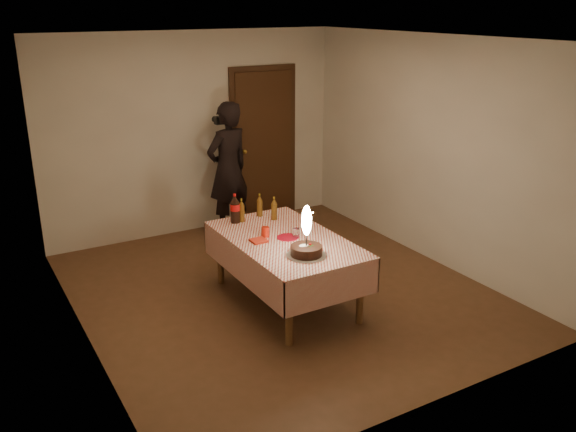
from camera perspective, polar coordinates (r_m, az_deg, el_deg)
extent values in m
cube|color=brown|center=(6.55, -0.73, -7.05)|extent=(4.00, 4.50, 0.01)
cube|color=beige|center=(8.07, -8.73, 7.59)|extent=(4.00, 0.04, 2.60)
cube|color=beige|center=(4.37, 13.91, -2.92)|extent=(4.00, 0.04, 2.60)
cube|color=beige|center=(5.43, -19.47, 0.93)|extent=(0.04, 4.50, 2.60)
cube|color=beige|center=(7.25, 13.19, 5.98)|extent=(0.04, 4.50, 2.60)
cube|color=silver|center=(5.88, -0.84, 16.28)|extent=(4.00, 4.50, 0.04)
cube|color=#472814|center=(8.51, -2.27, 6.51)|extent=(0.85, 0.05, 2.05)
sphere|color=#B28C33|center=(8.33, -4.06, 6.02)|extent=(0.06, 0.06, 0.06)
cube|color=brown|center=(6.07, -0.24, -2.39)|extent=(0.90, 1.60, 0.04)
cylinder|color=brown|center=(5.46, 0.11, -9.01)|extent=(0.07, 0.07, 0.65)
cylinder|color=brown|center=(5.84, 6.78, -7.12)|extent=(0.07, 0.07, 0.65)
cylinder|color=brown|center=(6.65, -6.35, -3.71)|extent=(0.07, 0.07, 0.65)
cylinder|color=brown|center=(6.97, -0.50, -2.47)|extent=(0.07, 0.07, 0.65)
cube|color=white|center=(6.06, -0.24, -2.16)|extent=(1.02, 1.72, 0.01)
cube|color=white|center=(5.47, 4.27, -6.71)|extent=(1.02, 0.01, 0.34)
cube|color=white|center=(6.83, -3.82, -1.26)|extent=(1.02, 0.01, 0.34)
cube|color=white|center=(5.91, -4.49, -4.65)|extent=(0.01, 1.72, 0.34)
cube|color=white|center=(6.37, 3.70, -2.80)|extent=(0.01, 1.72, 0.34)
cylinder|color=white|center=(5.66, 1.72, -3.67)|extent=(0.37, 0.37, 0.01)
cylinder|color=black|center=(5.64, 1.73, -3.23)|extent=(0.29, 0.29, 0.09)
cylinder|color=white|center=(5.63, 1.48, -2.78)|extent=(0.07, 0.07, 0.00)
sphere|color=red|center=(5.63, 2.09, -2.66)|extent=(0.02, 0.02, 0.02)
cube|color=#19721E|center=(5.63, 2.27, -2.76)|extent=(0.02, 0.01, 0.00)
cube|color=#19721E|center=(5.62, 2.08, -2.83)|extent=(0.01, 0.02, 0.00)
cylinder|color=#262628|center=(5.60, 1.74, -2.24)|extent=(0.01, 0.01, 0.12)
ellipsoid|color=#FFF2BF|center=(5.54, 1.76, -0.41)|extent=(0.09, 0.09, 0.29)
sphere|color=white|center=(5.57, 1.75, -1.47)|extent=(0.04, 0.04, 0.04)
cylinder|color=#AF0C1E|center=(6.07, -0.01, -2.01)|extent=(0.22, 0.22, 0.01)
cylinder|color=#B91D0C|center=(6.09, -2.13, -1.49)|extent=(0.08, 0.08, 0.10)
cylinder|color=white|center=(6.08, 0.76, -1.57)|extent=(0.07, 0.07, 0.09)
cube|color=red|center=(5.98, -2.77, -2.31)|extent=(0.15, 0.15, 0.02)
cylinder|color=black|center=(6.48, -4.96, 0.32)|extent=(0.10, 0.10, 0.22)
cylinder|color=red|center=(6.46, -4.98, 0.82)|extent=(0.10, 0.10, 0.07)
cone|color=black|center=(6.44, -5.00, 1.58)|extent=(0.10, 0.10, 0.08)
cylinder|color=red|center=(6.42, -5.01, 1.97)|extent=(0.03, 0.03, 0.02)
cylinder|color=#5C380F|center=(6.51, -4.36, 0.24)|extent=(0.06, 0.06, 0.18)
cone|color=#5C380F|center=(6.47, -4.39, 1.24)|extent=(0.06, 0.06, 0.06)
cylinder|color=olive|center=(6.46, -4.40, 1.54)|extent=(0.02, 0.02, 0.02)
cylinder|color=#5C380F|center=(6.55, -1.31, 0.42)|extent=(0.06, 0.06, 0.18)
cone|color=#5C380F|center=(6.52, -1.31, 1.42)|extent=(0.06, 0.06, 0.06)
cylinder|color=olive|center=(6.51, -1.32, 1.71)|extent=(0.02, 0.02, 0.02)
cylinder|color=#5C380F|center=(6.67, -2.66, 0.74)|extent=(0.06, 0.06, 0.18)
cone|color=#5C380F|center=(6.63, -2.68, 1.73)|extent=(0.06, 0.06, 0.06)
cylinder|color=olive|center=(6.62, -2.69, 2.01)|extent=(0.02, 0.02, 0.02)
imported|color=black|center=(7.91, -5.63, 4.35)|extent=(0.73, 0.57, 1.76)
cube|color=black|center=(7.87, -6.39, 8.89)|extent=(0.15, 0.12, 0.10)
cylinder|color=black|center=(7.93, -6.75, 8.96)|extent=(0.09, 0.10, 0.08)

